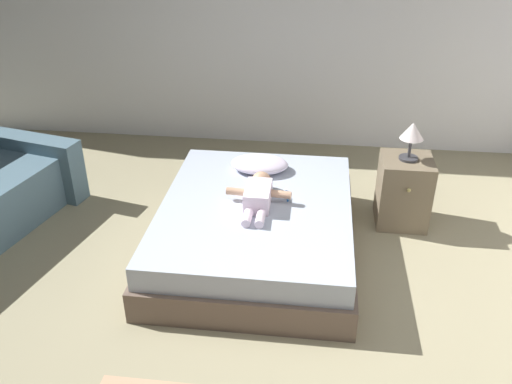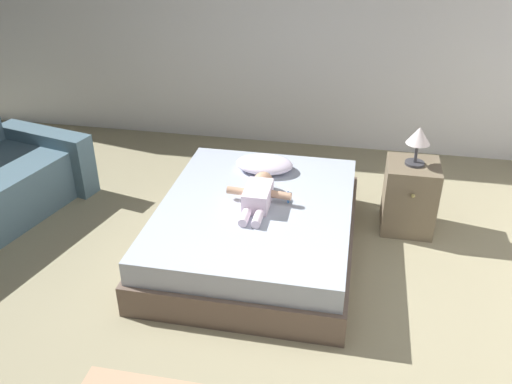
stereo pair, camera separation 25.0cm
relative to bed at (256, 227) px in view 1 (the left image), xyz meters
name	(u,v)px [view 1 (the left image)]	position (x,y,z in m)	size (l,w,h in m)	color
ground_plane	(233,332)	(-0.04, -0.90, -0.20)	(8.00, 8.00, 0.00)	gray
wall_behind_bed	(278,22)	(-0.04, 2.10, 1.08)	(8.00, 0.12, 2.55)	silver
bed	(256,227)	(0.00, 0.00, 0.00)	(1.44, 1.82, 0.40)	brown
pillow	(259,164)	(-0.04, 0.55, 0.26)	(0.47, 0.33, 0.11)	silver
baby	(258,194)	(0.02, 0.02, 0.28)	(0.48, 0.62, 0.15)	white
toothbrush	(287,195)	(0.22, 0.15, 0.21)	(0.04, 0.17, 0.02)	#3082E4
nightstand	(403,191)	(1.14, 0.55, 0.09)	(0.40, 0.43, 0.57)	#71624C
lamp	(412,134)	(1.14, 0.55, 0.59)	(0.18, 0.18, 0.31)	#333338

